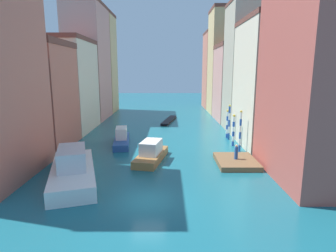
# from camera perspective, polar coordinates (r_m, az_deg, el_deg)

# --- Properties ---
(ground_plane) EXTENTS (154.00, 154.00, 0.00)m
(ground_plane) POSITION_cam_1_polar(r_m,az_deg,el_deg) (44.78, -1.75, -1.00)
(ground_plane) COLOR #196070
(building_left_1) EXTENTS (6.73, 9.13, 12.96)m
(building_left_1) POSITION_cam_1_polar(r_m,az_deg,el_deg) (37.69, -24.28, 5.72)
(building_left_1) COLOR #C6705B
(building_left_1) RESTS_ON ground
(building_left_2) EXTENTS (6.73, 11.32, 14.36)m
(building_left_2) POSITION_cam_1_polar(r_m,az_deg,el_deg) (47.12, -19.26, 7.82)
(building_left_2) COLOR beige
(building_left_2) RESTS_ON ground
(building_left_3) EXTENTS (6.73, 11.07, 21.91)m
(building_left_3) POSITION_cam_1_polar(r_m,az_deg,el_deg) (58.11, -15.71, 12.27)
(building_left_3) COLOR tan
(building_left_3) RESTS_ON ground
(building_left_4) EXTENTS (6.73, 7.87, 21.91)m
(building_left_4) POSITION_cam_1_polar(r_m,az_deg,el_deg) (67.59, -13.44, 12.16)
(building_left_4) COLOR #DBB77A
(building_left_4) RESTS_ON ground
(building_right_0) EXTENTS (6.73, 11.67, 17.51)m
(building_right_0) POSITION_cam_1_polar(r_m,az_deg,el_deg) (27.17, 28.01, 8.48)
(building_right_0) COLOR #B25147
(building_right_0) RESTS_ON ground
(building_right_1) EXTENTS (6.73, 10.68, 15.78)m
(building_right_1) POSITION_cam_1_polar(r_m,az_deg,el_deg) (37.75, 19.78, 8.19)
(building_right_1) COLOR beige
(building_right_1) RESTS_ON ground
(building_right_2) EXTENTS (6.73, 7.58, 19.70)m
(building_right_2) POSITION_cam_1_polar(r_m,az_deg,el_deg) (46.51, 16.11, 11.26)
(building_right_2) COLOR #BCB299
(building_right_2) RESTS_ON ground
(building_right_3) EXTENTS (6.73, 10.29, 14.31)m
(building_right_3) POSITION_cam_1_polar(r_m,az_deg,el_deg) (55.52, 13.35, 8.53)
(building_right_3) COLOR tan
(building_right_3) RESTS_ON ground
(building_right_4) EXTENTS (6.73, 8.82, 22.55)m
(building_right_4) POSITION_cam_1_polar(r_m,az_deg,el_deg) (64.96, 11.55, 12.58)
(building_right_4) COLOR #DBB77A
(building_right_4) RESTS_ON ground
(building_right_5) EXTENTS (6.73, 9.57, 18.92)m
(building_right_5) POSITION_cam_1_polar(r_m,az_deg,el_deg) (74.20, 10.05, 11.02)
(building_right_5) COLOR #C6705B
(building_right_5) RESTS_ON ground
(waterfront_dock) EXTENTS (3.97, 5.11, 0.51)m
(waterfront_dock) POSITION_cam_1_polar(r_m,az_deg,el_deg) (29.95, 13.71, -7.00)
(waterfront_dock) COLOR brown
(waterfront_dock) RESTS_ON ground
(person_on_dock) EXTENTS (0.36, 0.36, 1.52)m
(person_on_dock) POSITION_cam_1_polar(r_m,az_deg,el_deg) (29.71, 13.73, -5.21)
(person_on_dock) COLOR #234C93
(person_on_dock) RESTS_ON waterfront_dock
(mooring_pole_0) EXTENTS (0.27, 0.27, 4.92)m
(mooring_pole_0) POSITION_cam_1_polar(r_m,az_deg,el_deg) (34.00, 14.52, -0.95)
(mooring_pole_0) COLOR #1E479E
(mooring_pole_0) RESTS_ON ground
(mooring_pole_1) EXTENTS (0.34, 0.34, 4.05)m
(mooring_pole_1) POSITION_cam_1_polar(r_m,az_deg,el_deg) (36.44, 13.21, -0.77)
(mooring_pole_1) COLOR #1E479E
(mooring_pole_1) RESTS_ON ground
(mooring_pole_2) EXTENTS (0.30, 0.30, 4.87)m
(mooring_pole_2) POSITION_cam_1_polar(r_m,az_deg,el_deg) (39.62, 12.37, 0.80)
(mooring_pole_2) COLOR #1E479E
(mooring_pole_2) RESTS_ON ground
(mooring_pole_3) EXTENTS (0.37, 0.37, 4.09)m
(mooring_pole_3) POSITION_cam_1_polar(r_m,az_deg,el_deg) (40.62, 12.04, 0.52)
(mooring_pole_3) COLOR #1E479E
(mooring_pole_3) RESTS_ON ground
(vaporetto_white) EXTENTS (6.39, 10.96, 2.88)m
(vaporetto_white) POSITION_cam_1_polar(r_m,az_deg,el_deg) (26.13, -18.60, -8.26)
(vaporetto_white) COLOR white
(vaporetto_white) RESTS_ON ground
(gondola_black) EXTENTS (3.03, 9.45, 0.41)m
(gondola_black) POSITION_cam_1_polar(r_m,az_deg,el_deg) (53.13, 0.34, 1.16)
(gondola_black) COLOR black
(gondola_black) RESTS_ON ground
(motorboat_0) EXTENTS (2.80, 7.78, 2.22)m
(motorboat_0) POSITION_cam_1_polar(r_m,az_deg,el_deg) (37.10, -9.26, -2.50)
(motorboat_0) COLOR #234C93
(motorboat_0) RESTS_ON ground
(motorboat_1) EXTENTS (3.62, 6.96, 2.14)m
(motorboat_1) POSITION_cam_1_polar(r_m,az_deg,el_deg) (30.14, -3.32, -5.48)
(motorboat_1) COLOR olive
(motorboat_1) RESTS_ON ground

